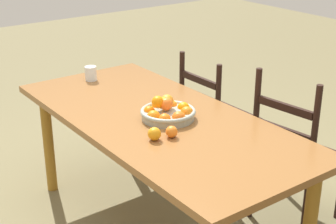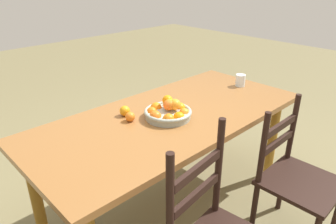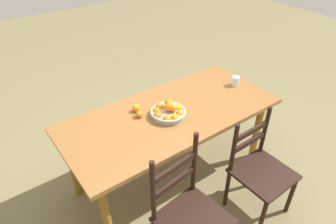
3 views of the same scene
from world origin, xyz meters
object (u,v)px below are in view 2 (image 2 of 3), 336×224
(chair_near_window, at_px, (295,180))
(fruit_bowl, at_px, (168,112))
(dining_table, at_px, (171,125))
(orange_loose_0, at_px, (130,117))
(orange_loose_1, at_px, (125,111))
(drinking_glass, at_px, (240,80))

(chair_near_window, xyz_separation_m, fruit_bowl, (0.41, -0.71, 0.36))
(dining_table, xyz_separation_m, orange_loose_0, (0.26, -0.10, 0.12))
(orange_loose_1, bearing_deg, drinking_glass, 169.25)
(dining_table, distance_m, orange_loose_0, 0.30)
(chair_near_window, bearing_deg, fruit_bowl, 119.26)
(dining_table, height_order, orange_loose_0, orange_loose_0)
(orange_loose_0, xyz_separation_m, orange_loose_1, (-0.03, -0.09, 0.00))
(fruit_bowl, bearing_deg, dining_table, -156.36)
(chair_near_window, xyz_separation_m, orange_loose_0, (0.62, -0.84, 0.35))
(fruit_bowl, bearing_deg, drinking_glass, -178.47)
(chair_near_window, distance_m, fruit_bowl, 0.90)
(dining_table, relative_size, drinking_glass, 20.14)
(orange_loose_0, height_order, orange_loose_1, orange_loose_1)
(dining_table, height_order, fruit_bowl, fruit_bowl)
(fruit_bowl, distance_m, orange_loose_1, 0.28)
(orange_loose_1, xyz_separation_m, drinking_glass, (-1.02, 0.19, 0.01))
(orange_loose_1, bearing_deg, orange_loose_0, 74.12)
(fruit_bowl, xyz_separation_m, drinking_glass, (-0.84, -0.02, 0.01))
(dining_table, xyz_separation_m, chair_near_window, (-0.36, 0.74, -0.24))
(dining_table, relative_size, fruit_bowl, 6.27)
(chair_near_window, relative_size, drinking_glass, 9.55)
(orange_loose_0, height_order, drinking_glass, drinking_glass)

